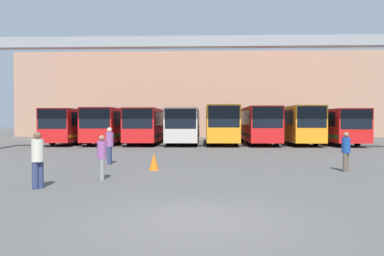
{
  "coord_description": "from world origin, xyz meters",
  "views": [
    {
      "loc": [
        0.2,
        -7.86,
        2.11
      ],
      "look_at": [
        -0.77,
        20.54,
        1.51
      ],
      "focal_mm": 35.0,
      "sensor_mm": 36.0,
      "label": 1
    }
  ],
  "objects_px": {
    "bus_slot_2": "(148,124)",
    "bus_slot_4": "(221,122)",
    "bus_slot_1": "(112,124)",
    "bus_slot_6": "(294,123)",
    "pedestrian_far_center": "(102,156)",
    "bus_slot_5": "(258,123)",
    "pedestrian_near_center": "(346,151)",
    "bus_slot_0": "(78,124)",
    "bus_slot_7": "(330,124)",
    "traffic_cone": "(154,161)",
    "pedestrian_near_right": "(38,159)",
    "pedestrian_mid_right": "(110,145)",
    "bus_slot_3": "(184,124)"
  },
  "relations": [
    {
      "from": "bus_slot_2",
      "to": "bus_slot_4",
      "type": "height_order",
      "value": "bus_slot_4"
    },
    {
      "from": "bus_slot_2",
      "to": "bus_slot_1",
      "type": "bearing_deg",
      "value": -177.68
    },
    {
      "from": "bus_slot_6",
      "to": "pedestrian_far_center",
      "type": "bearing_deg",
      "value": -118.85
    },
    {
      "from": "bus_slot_5",
      "to": "pedestrian_near_center",
      "type": "bearing_deg",
      "value": -86.72
    },
    {
      "from": "bus_slot_0",
      "to": "bus_slot_4",
      "type": "distance_m",
      "value": 13.25
    },
    {
      "from": "bus_slot_1",
      "to": "bus_slot_4",
      "type": "bearing_deg",
      "value": -0.25
    },
    {
      "from": "bus_slot_5",
      "to": "bus_slot_7",
      "type": "xyz_separation_m",
      "value": [
        6.61,
        0.84,
        -0.11
      ]
    },
    {
      "from": "bus_slot_7",
      "to": "pedestrian_far_center",
      "type": "xyz_separation_m",
      "value": [
        -14.99,
        -21.27,
        -0.9
      ]
    },
    {
      "from": "bus_slot_7",
      "to": "traffic_cone",
      "type": "relative_size",
      "value": 15.83
    },
    {
      "from": "bus_slot_2",
      "to": "pedestrian_near_right",
      "type": "xyz_separation_m",
      "value": [
        0.03,
        -22.53,
        -0.85
      ]
    },
    {
      "from": "bus_slot_6",
      "to": "pedestrian_near_center",
      "type": "xyz_separation_m",
      "value": [
        -2.28,
        -18.71,
        -1.02
      ]
    },
    {
      "from": "bus_slot_6",
      "to": "pedestrian_mid_right",
      "type": "distance_m",
      "value": 20.79
    },
    {
      "from": "bus_slot_3",
      "to": "pedestrian_near_right",
      "type": "bearing_deg",
      "value": -98.32
    },
    {
      "from": "bus_slot_2",
      "to": "bus_slot_5",
      "type": "height_order",
      "value": "bus_slot_5"
    },
    {
      "from": "bus_slot_5",
      "to": "pedestrian_near_center",
      "type": "xyz_separation_m",
      "value": [
        1.03,
        -17.94,
        -1.0
      ]
    },
    {
      "from": "bus_slot_3",
      "to": "pedestrian_mid_right",
      "type": "height_order",
      "value": "bus_slot_3"
    },
    {
      "from": "bus_slot_3",
      "to": "pedestrian_near_center",
      "type": "relative_size",
      "value": 6.53
    },
    {
      "from": "bus_slot_4",
      "to": "bus_slot_5",
      "type": "bearing_deg",
      "value": -3.48
    },
    {
      "from": "pedestrian_near_right",
      "to": "bus_slot_3",
      "type": "bearing_deg",
      "value": 31.52
    },
    {
      "from": "bus_slot_6",
      "to": "pedestrian_mid_right",
      "type": "relative_size",
      "value": 6.6
    },
    {
      "from": "pedestrian_near_right",
      "to": "pedestrian_near_center",
      "type": "distance_m",
      "value": 11.7
    },
    {
      "from": "bus_slot_7",
      "to": "pedestrian_near_center",
      "type": "bearing_deg",
      "value": -106.55
    },
    {
      "from": "bus_slot_3",
      "to": "pedestrian_far_center",
      "type": "height_order",
      "value": "bus_slot_3"
    },
    {
      "from": "traffic_cone",
      "to": "pedestrian_near_center",
      "type": "bearing_deg",
      "value": -1.02
    },
    {
      "from": "bus_slot_3",
      "to": "bus_slot_1",
      "type": "bearing_deg",
      "value": 179.91
    },
    {
      "from": "traffic_cone",
      "to": "bus_slot_2",
      "type": "bearing_deg",
      "value": 99.43
    },
    {
      "from": "bus_slot_0",
      "to": "pedestrian_far_center",
      "type": "xyz_separation_m",
      "value": [
        8.15,
        -21.41,
        -0.92
      ]
    },
    {
      "from": "bus_slot_0",
      "to": "bus_slot_6",
      "type": "distance_m",
      "value": 19.83
    },
    {
      "from": "bus_slot_2",
      "to": "pedestrian_near_right",
      "type": "bearing_deg",
      "value": -89.92
    },
    {
      "from": "traffic_cone",
      "to": "pedestrian_near_right",
      "type": "bearing_deg",
      "value": -124.51
    },
    {
      "from": "pedestrian_near_center",
      "to": "pedestrian_mid_right",
      "type": "relative_size",
      "value": 0.92
    },
    {
      "from": "bus_slot_7",
      "to": "pedestrian_mid_right",
      "type": "distance_m",
      "value": 22.99
    },
    {
      "from": "bus_slot_3",
      "to": "pedestrian_near_center",
      "type": "bearing_deg",
      "value": -67.2
    },
    {
      "from": "bus_slot_0",
      "to": "pedestrian_far_center",
      "type": "relative_size",
      "value": 7.62
    },
    {
      "from": "bus_slot_3",
      "to": "traffic_cone",
      "type": "height_order",
      "value": "bus_slot_3"
    },
    {
      "from": "pedestrian_near_right",
      "to": "pedestrian_mid_right",
      "type": "distance_m",
      "value": 6.45
    },
    {
      "from": "pedestrian_mid_right",
      "to": "bus_slot_7",
      "type": "bearing_deg",
      "value": 130.86
    },
    {
      "from": "bus_slot_0",
      "to": "bus_slot_3",
      "type": "bearing_deg",
      "value": -4.29
    },
    {
      "from": "traffic_cone",
      "to": "bus_slot_0",
      "type": "bearing_deg",
      "value": 117.15
    },
    {
      "from": "bus_slot_6",
      "to": "bus_slot_1",
      "type": "bearing_deg",
      "value": -178.2
    },
    {
      "from": "bus_slot_0",
      "to": "bus_slot_7",
      "type": "xyz_separation_m",
      "value": [
        23.14,
        -0.14,
        -0.02
      ]
    },
    {
      "from": "bus_slot_3",
      "to": "bus_slot_0",
      "type": "bearing_deg",
      "value": 175.71
    },
    {
      "from": "bus_slot_2",
      "to": "bus_slot_4",
      "type": "distance_m",
      "value": 6.61
    },
    {
      "from": "bus_slot_6",
      "to": "bus_slot_3",
      "type": "bearing_deg",
      "value": -176.94
    },
    {
      "from": "bus_slot_5",
      "to": "pedestrian_near_right",
      "type": "distance_m",
      "value": 24.27
    },
    {
      "from": "bus_slot_0",
      "to": "traffic_cone",
      "type": "distance_m",
      "value": 21.15
    },
    {
      "from": "bus_slot_0",
      "to": "bus_slot_7",
      "type": "relative_size",
      "value": 1.02
    },
    {
      "from": "bus_slot_2",
      "to": "pedestrian_far_center",
      "type": "xyz_separation_m",
      "value": [
        1.54,
        -20.81,
        -0.94
      ]
    },
    {
      "from": "bus_slot_6",
      "to": "bus_slot_2",
      "type": "bearing_deg",
      "value": -178.33
    },
    {
      "from": "bus_slot_4",
      "to": "pedestrian_near_right",
      "type": "height_order",
      "value": "bus_slot_4"
    }
  ]
}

